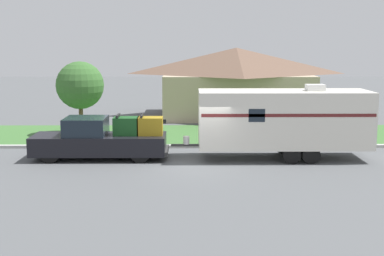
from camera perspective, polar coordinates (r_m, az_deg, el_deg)
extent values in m
plane|color=#515456|center=(23.09, 0.98, -3.91)|extent=(120.00, 120.00, 0.00)
cube|color=#ADADA8|center=(26.74, 0.78, -1.95)|extent=(80.00, 0.30, 0.14)
cube|color=#3D6B33|center=(30.34, 0.63, -0.73)|extent=(80.00, 7.00, 0.03)
cube|color=tan|center=(38.40, 4.70, 3.55)|extent=(10.18, 7.39, 3.01)
pyramid|color=brown|center=(38.24, 4.74, 7.17)|extent=(10.99, 7.98, 1.83)
cube|color=#4C3828|center=(34.82, 5.22, 2.23)|extent=(1.00, 0.06, 2.10)
cylinder|color=black|center=(24.12, -14.92, -2.57)|extent=(0.89, 0.28, 0.89)
cylinder|color=black|center=(25.72, -13.99, -1.82)|extent=(0.89, 0.28, 0.89)
cylinder|color=black|center=(23.45, -5.55, -2.63)|extent=(0.89, 0.28, 0.89)
cylinder|color=black|center=(25.09, -5.21, -1.85)|extent=(0.89, 0.28, 0.89)
cube|color=black|center=(24.69, -12.64, -1.69)|extent=(3.52, 2.05, 0.85)
cube|color=#19232D|center=(24.43, -11.25, 0.19)|extent=(1.83, 1.88, 0.79)
cube|color=black|center=(24.24, -5.73, -1.71)|extent=(2.44, 2.05, 0.85)
cube|color=#333333|center=(24.21, -2.70, -2.42)|extent=(0.12, 1.84, 0.20)
cube|color=#194C1E|center=(24.15, -7.03, 0.21)|extent=(1.12, 0.86, 0.80)
cube|color=black|center=(24.13, -7.90, 1.33)|extent=(0.10, 0.95, 0.08)
cube|color=olive|center=(24.06, -4.49, 0.21)|extent=(1.12, 0.86, 0.80)
cube|color=black|center=(24.01, -5.36, 1.34)|extent=(0.10, 0.95, 0.08)
cylinder|color=black|center=(23.55, 10.56, -2.84)|extent=(0.78, 0.22, 0.78)
cylinder|color=black|center=(25.67, 9.63, -1.83)|extent=(0.78, 0.22, 0.78)
cylinder|color=black|center=(23.73, 12.59, -2.82)|extent=(0.78, 0.22, 0.78)
cylinder|color=black|center=(25.83, 11.50, -1.82)|extent=(0.78, 0.22, 0.78)
cube|color=silver|center=(24.33, 9.75, 0.99)|extent=(7.62, 2.48, 2.51)
cube|color=#5B1E1E|center=(23.08, 10.31, 1.33)|extent=(7.47, 0.01, 0.14)
cube|color=#383838|center=(24.15, -0.76, -1.84)|extent=(1.26, 0.12, 0.10)
cylinder|color=silver|center=(24.10, -0.61, -1.31)|extent=(0.28, 0.28, 0.36)
cube|color=silver|center=(24.46, 13.01, 4.23)|extent=(0.80, 0.68, 0.28)
cube|color=#19232D|center=(22.86, 6.93, 1.33)|extent=(0.70, 0.01, 0.56)
cylinder|color=brown|center=(27.59, -3.26, -0.63)|extent=(0.09, 0.09, 1.08)
cube|color=black|center=(27.49, -3.27, 0.71)|extent=(0.48, 0.20, 0.22)
cylinder|color=brown|center=(31.06, -11.74, 0.97)|extent=(0.24, 0.24, 1.81)
sphere|color=#38662D|center=(30.86, -11.86, 4.48)|extent=(2.69, 2.69, 2.69)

